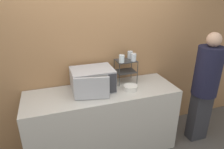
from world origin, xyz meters
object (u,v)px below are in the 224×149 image
(bowl, at_px, (130,88))
(person, at_px, (205,84))
(glass_front_right, at_px, (134,57))
(microwave, at_px, (92,80))
(glass_back_right, at_px, (130,55))
(dish_rack, at_px, (126,66))
(glass_front_left, at_px, (122,59))

(bowl, height_order, person, person)
(glass_front_right, xyz_separation_m, person, (0.97, -0.35, -0.38))
(microwave, height_order, glass_back_right, glass_back_right)
(microwave, bearing_deg, dish_rack, 11.81)
(glass_back_right, bearing_deg, microwave, -163.91)
(microwave, distance_m, glass_front_left, 0.48)
(glass_front_right, bearing_deg, glass_front_left, -177.10)
(dish_rack, bearing_deg, glass_back_right, 36.55)
(bowl, distance_m, person, 1.09)
(glass_front_left, xyz_separation_m, glass_front_right, (0.17, 0.01, 0.00))
(dish_rack, height_order, glass_front_left, glass_front_left)
(bowl, xyz_separation_m, person, (1.08, -0.16, -0.03))
(bowl, bearing_deg, glass_front_left, 108.34)
(glass_front_right, height_order, person, person)
(microwave, xyz_separation_m, glass_front_left, (0.41, 0.04, 0.23))
(glass_front_left, xyz_separation_m, bowl, (0.06, -0.18, -0.35))
(glass_back_right, distance_m, person, 1.14)
(glass_front_left, distance_m, glass_back_right, 0.22)
(dish_rack, xyz_separation_m, person, (1.05, -0.41, -0.24))
(person, bearing_deg, microwave, 169.09)
(dish_rack, relative_size, bowl, 1.79)
(glass_front_right, distance_m, person, 1.10)
(glass_back_right, distance_m, bowl, 0.48)
(dish_rack, distance_m, glass_front_right, 0.18)
(dish_rack, xyz_separation_m, glass_back_right, (0.09, 0.07, 0.14))
(glass_front_right, relative_size, person, 0.06)
(glass_back_right, bearing_deg, glass_front_left, -143.48)
(microwave, relative_size, dish_rack, 1.65)
(microwave, distance_m, bowl, 0.51)
(glass_front_right, bearing_deg, dish_rack, 147.04)
(microwave, xyz_separation_m, person, (1.56, -0.30, -0.15))
(microwave, bearing_deg, glass_back_right, 16.09)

